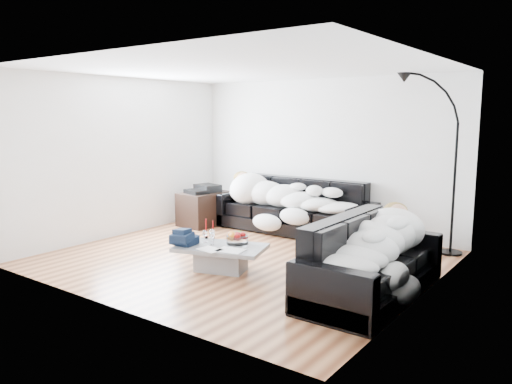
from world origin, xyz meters
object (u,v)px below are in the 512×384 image
Objects in this scene: wine_glass_a at (212,236)px; av_cabinet at (204,208)px; shoes at (313,312)px; stereo at (204,189)px; fruit_bowl at (237,237)px; candle_right at (213,230)px; sofa_back at (293,206)px; candle_left at (206,229)px; wine_glass_c at (212,239)px; coffee_table at (221,258)px; sleeper_right at (373,239)px; wine_glass_b at (205,236)px; sofa_right at (372,258)px; sleeper_back at (292,195)px; floor_lamp at (455,174)px.

av_cabinet is (-1.78, 1.83, -0.11)m from wine_glass_a.
shoes is 4.53m from stereo.
fruit_bowl is 0.46m from candle_right.
sofa_back reaches higher than candle_left.
sofa_back is at bearing 96.66° from wine_glass_c.
sofa_back is 2.44× the size of coffee_table.
stereo reaches higher than av_cabinet.
sleeper_right is at bearing -8.40° from stereo.
fruit_bowl is at bearing 1.44° from candle_left.
wine_glass_b is 0.37× the size of shoes.
coffee_table is at bearing 98.93° from sleeper_right.
sofa_back is at bearing 92.77° from wine_glass_b.
wine_glass_a reaches higher than wine_glass_b.
sleeper_right is 7.68× the size of candle_right.
fruit_bowl is at bearing -25.04° from stereo.
av_cabinet is at bearing 160.06° from shoes.
stereo is at bearing -175.98° from av_cabinet.
sofa_right reaches higher than wine_glass_c.
sleeper_back is at bearing 18.29° from av_cabinet.
sofa_right is at bearing 7.52° from wine_glass_b.
candle_right is at bearing -41.09° from av_cabinet.
av_cabinet is (-2.02, 1.93, 0.14)m from coffee_table.
candle_left is (-0.30, 0.23, 0.05)m from wine_glass_c.
shoes is (-0.23, -0.90, -0.59)m from sleeper_right.
wine_glass_b is at bearing 164.34° from wine_glass_c.
wine_glass_a is 0.70× the size of candle_right.
coffee_table is at bearing -80.36° from sleeper_back.
wine_glass_c is at bearing 99.43° from sofa_right.
wine_glass_a is 2.57m from stereo.
av_cabinet is at bearing 132.62° from candle_left.
av_cabinet is at bearing 134.30° from wine_glass_a.
av_cabinet is at bearing 134.90° from candle_right.
wine_glass_b is at bearing 177.77° from coffee_table.
wine_glass_b is 0.36× the size of stereo.
sofa_back is 10.35× the size of candle_left.
floor_lamp is at bearing 49.92° from coffee_table.
wine_glass_c is 0.72× the size of candle_right.
candle_right is at bearing -132.76° from floor_lamp.
sofa_right is 7.47× the size of fruit_bowl.
coffee_table is (0.40, -2.34, -0.49)m from sleeper_back.
wine_glass_a is (0.16, -2.24, -0.24)m from sleeper_back.
sofa_right is at bearing 5.43° from wine_glass_a.
candle_left reaches higher than wine_glass_a.
wine_glass_c reaches higher than shoes.
floor_lamp is (4.18, 0.65, 0.85)m from av_cabinet.
wine_glass_b is at bearing 97.52° from sleeper_right.
sofa_right is at bearing 2.76° from candle_left.
sofa_back reaches higher than av_cabinet.
sofa_right is 4.98× the size of shoes.
sofa_right is 12.83× the size of wine_glass_a.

